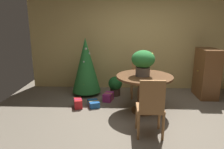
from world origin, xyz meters
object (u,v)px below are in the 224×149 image
Objects in this scene: flower_vase at (143,61)px; wooden_chair_far at (140,75)px; gift_box_blue at (94,104)px; holiday_tree at (86,65)px; gift_box_purple at (108,97)px; potted_plant at (115,85)px; gift_box_red at (78,103)px; round_dining_table at (144,87)px; wooden_cabinet at (207,73)px; wooden_chair_near at (151,105)px.

flower_vase is 1.10m from wooden_chair_far.
holiday_tree is at bearing 109.13° from gift_box_blue.
potted_plant is (0.16, 0.38, 0.18)m from gift_box_purple.
wooden_chair_far is at bearing 30.06° from gift_box_red.
gift_box_purple is (-0.77, 0.58, -0.44)m from round_dining_table.
round_dining_table is 2.22× the size of flower_vase.
gift_box_red is 0.87× the size of gift_box_purple.
flower_vase is 1.35m from gift_box_purple.
flower_vase is 0.55× the size of wooden_chair_far.
wooden_chair_far is at bearing 90.00° from round_dining_table.
holiday_tree reaches higher than round_dining_table.
gift_box_red is 3.18m from wooden_cabinet.
round_dining_table is at bearing -57.14° from potted_plant.
potted_plant is at bearing -5.73° from holiday_tree.
flower_vase is at bearing -5.80° from gift_box_red.
gift_box_purple is (-0.73, 0.57, -0.98)m from flower_vase.
wooden_cabinet is at bearing 30.69° from round_dining_table.
gift_box_blue is at bearing 13.62° from gift_box_red.
wooden_chair_far reaches higher than gift_box_purple.
wooden_cabinet is at bearing 9.18° from gift_box_purple.
wooden_cabinet is (2.98, -0.06, -0.16)m from holiday_tree.
wooden_chair_far is 3.13× the size of gift_box_red.
flower_vase is at bearing -11.88° from gift_box_blue.
round_dining_table is 0.95m from wooden_chair_far.
holiday_tree is (-1.32, 1.02, -0.31)m from flower_vase.
wooden_cabinet is (2.39, 0.39, 0.51)m from gift_box_purple.
potted_plant is at bearing -179.88° from wooden_chair_far.
gift_box_blue is 2.85m from wooden_cabinet.
round_dining_table is at bearing -5.71° from gift_box_red.
gift_box_purple is at bearing 34.49° from gift_box_red.
wooden_cabinet reaches higher than wooden_chair_near.
gift_box_purple is 0.70× the size of potted_plant.
round_dining_table is 1.16× the size of wooden_chair_near.
wooden_chair_far is at bearing 90.00° from wooden_chair_near.
wooden_chair_near is 1.80m from gift_box_purple.
round_dining_table is 0.99m from wooden_chair_near.
flower_vase reaches higher than gift_box_purple.
wooden_cabinet is (2.70, 0.74, 0.54)m from gift_box_blue.
round_dining_table is at bearing -36.76° from gift_box_purple.
holiday_tree is at bearing 142.11° from flower_vase.
wooden_chair_near is at bearing -87.72° from flower_vase.
holiday_tree is 3.90× the size of gift_box_blue.
flower_vase is 1.37m from potted_plant.
round_dining_table is 1.20m from gift_box_blue.
potted_plant is (0.46, 0.73, 0.21)m from gift_box_blue.
gift_box_red is (-1.40, 0.14, -0.44)m from round_dining_table.
wooden_chair_near is 0.68× the size of holiday_tree.
flower_vase is 1.98m from wooden_cabinet.
flower_vase is at bearing -92.37° from wooden_chair_far.
round_dining_table is 3.07× the size of gift_box_blue.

